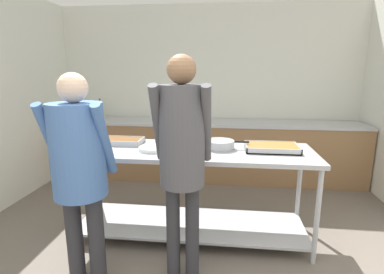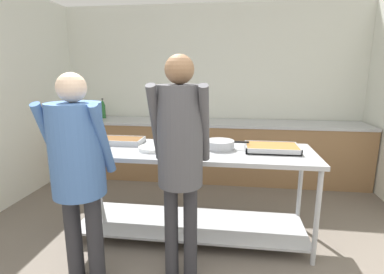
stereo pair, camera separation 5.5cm
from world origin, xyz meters
name	(u,v)px [view 1 (the left image)]	position (x,y,z in m)	size (l,w,h in m)	color
wall_rear	(207,91)	(0.00, 3.67, 1.32)	(4.80, 0.06, 2.65)	silver
back_counter	(205,150)	(0.00, 3.30, 0.45)	(4.64, 0.65, 0.90)	olive
serving_counter	(191,178)	(-0.02, 1.59, 0.61)	(2.34, 0.77, 0.91)	#ADAFB5
serving_tray_vegetables	(119,141)	(-0.79, 1.74, 0.93)	(0.49, 0.27, 0.05)	#ADAFB5
plate_stack	(153,149)	(-0.37, 1.51, 0.93)	(0.28, 0.28, 0.04)	white
broccoli_bowl	(185,142)	(-0.09, 1.73, 0.94)	(0.21, 0.21, 0.10)	#B2B2B7
sauce_pan	(220,144)	(0.26, 1.65, 0.95)	(0.42, 0.28, 0.08)	#ADAFB5
serving_tray_roast	(272,148)	(0.75, 1.65, 0.93)	(0.49, 0.34, 0.05)	#ADAFB5
guest_serving_left	(182,147)	(0.00, 0.93, 1.10)	(0.44, 0.34, 1.76)	#2D2D33
guest_serving_right	(79,161)	(-0.74, 0.80, 1.00)	(0.49, 0.39, 1.64)	#2D2D33
water_bottle	(100,109)	(-1.70, 3.39, 1.04)	(0.07, 0.07, 0.32)	#23602D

